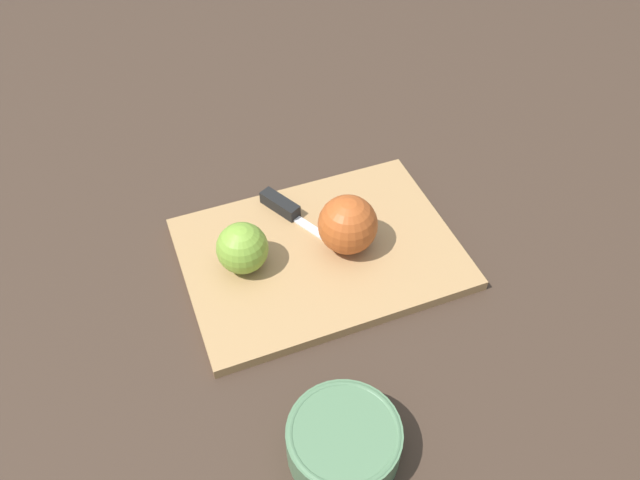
{
  "coord_description": "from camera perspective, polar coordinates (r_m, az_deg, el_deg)",
  "views": [
    {
      "loc": [
        -0.28,
        -0.52,
        0.68
      ],
      "look_at": [
        0.0,
        0.0,
        0.04
      ],
      "focal_mm": 35.0,
      "sensor_mm": 36.0,
      "label": 1
    }
  ],
  "objects": [
    {
      "name": "knife",
      "position": [
        0.93,
        -3.35,
        3.03
      ],
      "size": [
        0.07,
        0.14,
        0.02
      ],
      "rotation": [
        0.0,
        0.0,
        -1.21
      ],
      "color": "silver",
      "rests_on": "cutting_board"
    },
    {
      "name": "bowl",
      "position": [
        0.72,
        2.19,
        -17.8
      ],
      "size": [
        0.13,
        0.13,
        0.05
      ],
      "color": "#4C704C",
      "rests_on": "ground_plane"
    },
    {
      "name": "apple_half_right",
      "position": [
        0.86,
        2.53,
        1.4
      ],
      "size": [
        0.08,
        0.08,
        0.08
      ],
      "rotation": [
        0.0,
        0.0,
        3.13
      ],
      "color": "#AD4C1E",
      "rests_on": "cutting_board"
    },
    {
      "name": "ground_plane",
      "position": [
        0.9,
        0.0,
        -1.57
      ],
      "size": [
        4.0,
        4.0,
        0.0
      ],
      "primitive_type": "plane",
      "color": "#38281E"
    },
    {
      "name": "cutting_board",
      "position": [
        0.89,
        0.0,
        -1.22
      ],
      "size": [
        0.41,
        0.32,
        0.02
      ],
      "color": "#A37A4C",
      "rests_on": "ground_plane"
    },
    {
      "name": "apple_half_left",
      "position": [
        0.85,
        -7.11,
        -0.73
      ],
      "size": [
        0.07,
        0.07,
        0.07
      ],
      "rotation": [
        0.0,
        0.0,
        0.87
      ],
      "color": "olive",
      "rests_on": "cutting_board"
    }
  ]
}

